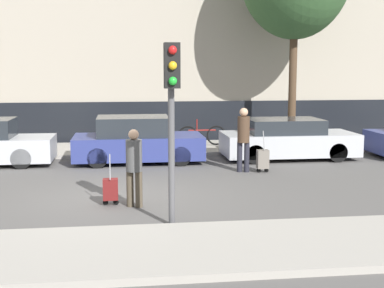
{
  "coord_description": "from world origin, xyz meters",
  "views": [
    {
      "loc": [
        0.15,
        -11.92,
        2.94
      ],
      "look_at": [
        1.95,
        1.8,
        0.95
      ],
      "focal_mm": 50.0,
      "sensor_mm": 36.0,
      "label": 1
    }
  ],
  "objects_px": {
    "parked_bicycle": "(202,135)",
    "pedestrian_left": "(134,163)",
    "parked_car_1": "(137,141)",
    "trolley_right": "(263,159)",
    "parked_car_2": "(287,140)",
    "pedestrian_right": "(243,136)",
    "trolley_left": "(111,189)",
    "traffic_light": "(172,97)"
  },
  "relations": [
    {
      "from": "parked_bicycle",
      "to": "pedestrian_left",
      "type": "bearing_deg",
      "value": -108.44
    },
    {
      "from": "parked_car_1",
      "to": "trolley_right",
      "type": "distance_m",
      "value": 4.07
    },
    {
      "from": "pedestrian_left",
      "to": "parked_car_2",
      "type": "bearing_deg",
      "value": 69.88
    },
    {
      "from": "pedestrian_left",
      "to": "pedestrian_right",
      "type": "height_order",
      "value": "pedestrian_right"
    },
    {
      "from": "trolley_left",
      "to": "trolley_right",
      "type": "distance_m",
      "value": 5.19
    },
    {
      "from": "parked_car_2",
      "to": "parked_car_1",
      "type": "bearing_deg",
      "value": -179.69
    },
    {
      "from": "parked_car_1",
      "to": "parked_car_2",
      "type": "bearing_deg",
      "value": 0.31
    },
    {
      "from": "parked_car_1",
      "to": "trolley_left",
      "type": "relative_size",
      "value": 3.58
    },
    {
      "from": "parked_car_1",
      "to": "trolley_right",
      "type": "relative_size",
      "value": 3.36
    },
    {
      "from": "parked_car_1",
      "to": "pedestrian_left",
      "type": "xyz_separation_m",
      "value": [
        -0.21,
        -5.42,
        0.27
      ]
    },
    {
      "from": "trolley_left",
      "to": "pedestrian_right",
      "type": "distance_m",
      "value": 4.93
    },
    {
      "from": "parked_car_2",
      "to": "trolley_left",
      "type": "xyz_separation_m",
      "value": [
        -5.57,
        -5.24,
        -0.28
      ]
    },
    {
      "from": "pedestrian_left",
      "to": "parked_bicycle",
      "type": "relative_size",
      "value": 0.94
    },
    {
      "from": "parked_car_1",
      "to": "traffic_light",
      "type": "bearing_deg",
      "value": -86.35
    },
    {
      "from": "trolley_left",
      "to": "parked_car_2",
      "type": "bearing_deg",
      "value": 43.24
    },
    {
      "from": "traffic_light",
      "to": "parked_bicycle",
      "type": "relative_size",
      "value": 1.9
    },
    {
      "from": "pedestrian_right",
      "to": "trolley_left",
      "type": "bearing_deg",
      "value": 57.77
    },
    {
      "from": "parked_car_2",
      "to": "trolley_left",
      "type": "relative_size",
      "value": 3.83
    },
    {
      "from": "parked_car_1",
      "to": "parked_car_2",
      "type": "height_order",
      "value": "parked_car_1"
    },
    {
      "from": "pedestrian_left",
      "to": "parked_bicycle",
      "type": "height_order",
      "value": "pedestrian_left"
    },
    {
      "from": "pedestrian_left",
      "to": "trolley_right",
      "type": "xyz_separation_m",
      "value": [
        3.67,
        3.29,
        -0.56
      ]
    },
    {
      "from": "pedestrian_left",
      "to": "traffic_light",
      "type": "bearing_deg",
      "value": -44.46
    },
    {
      "from": "parked_car_2",
      "to": "pedestrian_right",
      "type": "height_order",
      "value": "pedestrian_right"
    },
    {
      "from": "parked_car_1",
      "to": "parked_bicycle",
      "type": "relative_size",
      "value": 2.25
    },
    {
      "from": "trolley_left",
      "to": "parked_bicycle",
      "type": "relative_size",
      "value": 0.63
    },
    {
      "from": "trolley_right",
      "to": "parked_bicycle",
      "type": "height_order",
      "value": "trolley_right"
    },
    {
      "from": "parked_car_1",
      "to": "pedestrian_right",
      "type": "relative_size",
      "value": 2.19
    },
    {
      "from": "parked_car_2",
      "to": "pedestrian_left",
      "type": "height_order",
      "value": "pedestrian_left"
    },
    {
      "from": "parked_car_2",
      "to": "pedestrian_right",
      "type": "bearing_deg",
      "value": -133.79
    },
    {
      "from": "pedestrian_left",
      "to": "traffic_light",
      "type": "relative_size",
      "value": 0.49
    },
    {
      "from": "trolley_left",
      "to": "trolley_right",
      "type": "bearing_deg",
      "value": 36.4
    },
    {
      "from": "parked_car_1",
      "to": "trolley_right",
      "type": "height_order",
      "value": "parked_car_1"
    },
    {
      "from": "pedestrian_left",
      "to": "parked_car_1",
      "type": "bearing_deg",
      "value": 110.53
    },
    {
      "from": "parked_bicycle",
      "to": "pedestrian_right",
      "type": "bearing_deg",
      "value": -83.51
    },
    {
      "from": "traffic_light",
      "to": "parked_bicycle",
      "type": "xyz_separation_m",
      "value": [
        1.98,
        9.47,
        -1.92
      ]
    },
    {
      "from": "parked_car_1",
      "to": "pedestrian_left",
      "type": "relative_size",
      "value": 2.4
    },
    {
      "from": "parked_car_2",
      "to": "pedestrian_left",
      "type": "distance_m",
      "value": 7.45
    },
    {
      "from": "traffic_light",
      "to": "parked_bicycle",
      "type": "bearing_deg",
      "value": 78.21
    },
    {
      "from": "pedestrian_right",
      "to": "parked_bicycle",
      "type": "xyz_separation_m",
      "value": [
        -0.51,
        4.46,
        -0.55
      ]
    },
    {
      "from": "parked_car_2",
      "to": "trolley_left",
      "type": "height_order",
      "value": "parked_car_2"
    },
    {
      "from": "pedestrian_right",
      "to": "parked_car_1",
      "type": "bearing_deg",
      "value": -17.78
    },
    {
      "from": "parked_car_2",
      "to": "trolley_right",
      "type": "height_order",
      "value": "parked_car_2"
    }
  ]
}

